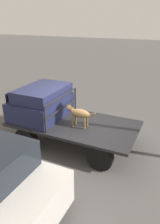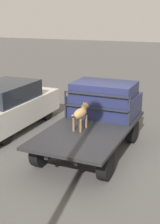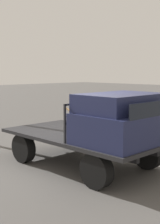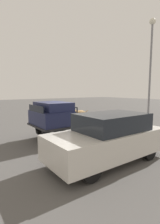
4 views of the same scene
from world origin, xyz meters
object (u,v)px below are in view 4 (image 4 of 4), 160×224
Objects in this scene: flatbed_truck at (73,125)px; parked_sedan at (108,138)px; dog at (79,113)px; light_pole_near at (151,52)px.

parked_sedan is (0.78, 3.29, 0.22)m from flatbed_truck.
parked_sedan is (1.03, 3.11, -0.41)m from dog.
dog is 0.12× the size of light_pole_near.
flatbed_truck is 0.98× the size of parked_sedan.
flatbed_truck is at bearing 8.83° from light_pole_near.
light_pole_near is at bearing -147.80° from parked_sedan.
dog is 3.30m from parked_sedan.
flatbed_truck is 0.49× the size of light_pole_near.
light_pole_near is (-8.39, -1.52, 4.29)m from dog.
dog is 0.24× the size of parked_sedan.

